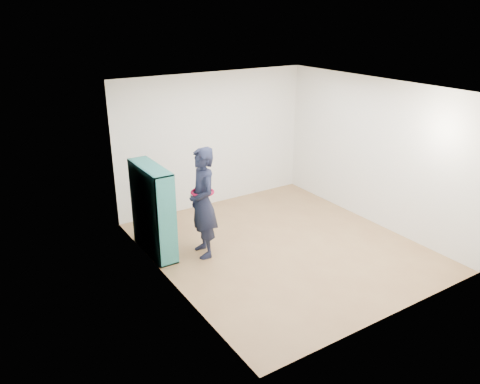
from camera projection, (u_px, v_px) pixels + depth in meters
floor at (282, 246)px, 7.76m from camera, size 4.50×4.50×0.00m
ceiling at (287, 88)px, 6.81m from camera, size 4.50×4.50×0.00m
wall_left at (166, 198)px, 6.28m from camera, size 0.02×4.50×2.60m
wall_right at (374, 153)px, 8.28m from camera, size 0.02×4.50×2.60m
wall_back at (213, 140)px, 9.05m from camera, size 4.00×0.02×2.60m
wall_front at (401, 225)px, 5.51m from camera, size 4.00×0.02×2.60m
bookshelf at (152, 211)px, 7.32m from camera, size 0.32×1.09×1.46m
person at (203, 203)px, 7.21m from camera, size 0.52×0.71×1.77m
smartphone at (191, 195)px, 7.19m from camera, size 0.03×0.10×0.13m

